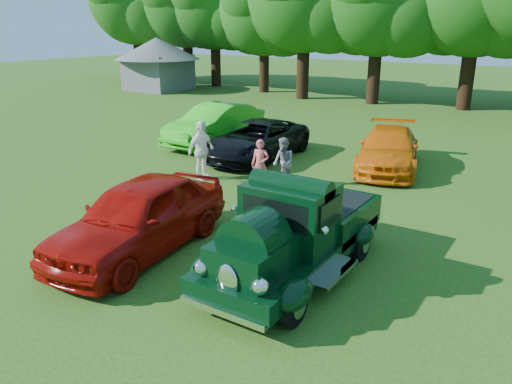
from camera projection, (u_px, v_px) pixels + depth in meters
The scene contains 10 objects.
ground at pixel (234, 265), 10.62m from camera, with size 120.00×120.00×0.00m, color #225012.
hero_pickup at pixel (295, 234), 10.03m from camera, with size 2.34×5.03×1.97m.
red_convertible at pixel (139, 216), 11.02m from camera, with size 1.95×4.86×1.66m, color #9A0C06.
back_car_lime at pixel (215, 124), 21.08m from camera, with size 1.76×5.06×1.67m, color green.
back_car_black at pixel (257, 140), 18.82m from camera, with size 2.35×5.09×1.42m, color black.
back_car_orange at pixel (388, 149), 17.45m from camera, with size 1.98×4.86×1.41m, color #DC6307.
spectator_pink at pixel (260, 164), 15.32m from camera, with size 0.56×0.37×1.53m, color #D45758.
spectator_grey at pixel (283, 162), 15.54m from camera, with size 0.75×0.58×1.54m, color gray.
spectator_white at pixel (201, 150), 16.17m from camera, with size 1.13×0.47×1.93m, color white.
gazebo at pixel (158, 58), 37.88m from camera, with size 6.40×6.40×3.90m.
Camera 1 is at (5.61, -7.76, 4.87)m, focal length 35.00 mm.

